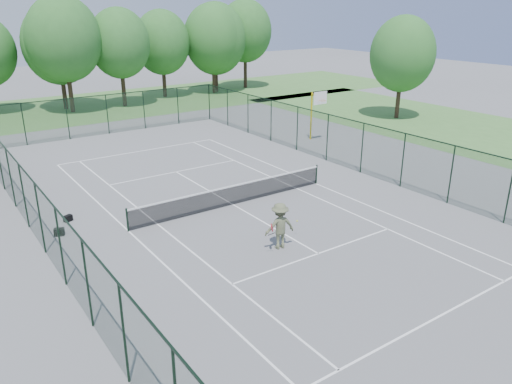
% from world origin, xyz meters
% --- Properties ---
extents(ground, '(140.00, 140.00, 0.00)m').
position_xyz_m(ground, '(0.00, 0.00, 0.00)').
color(ground, slate).
rests_on(ground, ground).
extents(grass_far, '(80.00, 16.00, 0.01)m').
position_xyz_m(grass_far, '(0.00, 30.00, 0.01)').
color(grass_far, '#4E843C').
rests_on(grass_far, ground).
extents(grass_side, '(14.00, 40.00, 0.01)m').
position_xyz_m(grass_side, '(24.00, 4.00, 0.01)').
color(grass_side, '#4E843C').
rests_on(grass_side, ground).
extents(court_lines, '(11.05, 23.85, 0.01)m').
position_xyz_m(court_lines, '(0.00, 0.00, 0.00)').
color(court_lines, white).
rests_on(court_lines, ground).
extents(tennis_net, '(11.08, 0.08, 1.10)m').
position_xyz_m(tennis_net, '(0.00, 0.00, 0.58)').
color(tennis_net, black).
rests_on(tennis_net, ground).
extents(fence_enclosure, '(18.05, 36.05, 3.02)m').
position_xyz_m(fence_enclosure, '(0.00, 0.00, 1.56)').
color(fence_enclosure, '#1E3B25').
rests_on(fence_enclosure, ground).
extents(tree_line_far, '(39.40, 6.40, 9.70)m').
position_xyz_m(tree_line_far, '(0.00, 30.00, 5.99)').
color(tree_line_far, '#3A271C').
rests_on(tree_line_far, ground).
extents(basketball_goal, '(1.20, 1.43, 3.65)m').
position_xyz_m(basketball_goal, '(11.71, 7.22, 2.57)').
color(basketball_goal, gold).
rests_on(basketball_goal, ground).
extents(tree_side, '(5.48, 5.48, 8.68)m').
position_xyz_m(tree_side, '(22.91, 9.08, 5.47)').
color(tree_side, '#3A271C').
rests_on(tree_side, ground).
extents(sports_bag_a, '(0.49, 0.40, 0.34)m').
position_xyz_m(sports_bag_a, '(-8.11, 1.31, 0.17)').
color(sports_bag_a, black).
rests_on(sports_bag_a, ground).
extents(sports_bag_b, '(0.44, 0.36, 0.29)m').
position_xyz_m(sports_bag_b, '(-7.37, 2.65, 0.15)').
color(sports_bag_b, black).
rests_on(sports_bag_b, ground).
extents(tennis_player, '(2.13, 1.00, 1.96)m').
position_xyz_m(tennis_player, '(-0.96, -5.07, 0.98)').
color(tennis_player, '#5B6143').
rests_on(tennis_player, ground).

